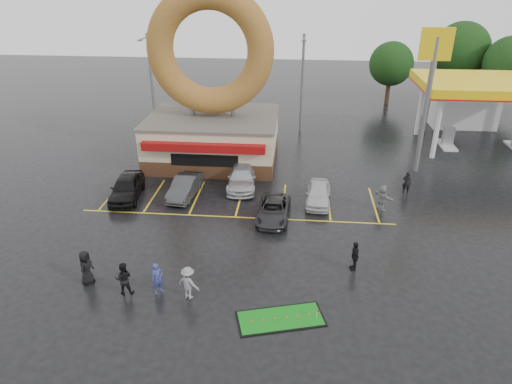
# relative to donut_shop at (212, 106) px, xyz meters

# --- Properties ---
(ground) EXTENTS (120.00, 120.00, 0.00)m
(ground) POSITION_rel_donut_shop_xyz_m (3.00, -12.97, -4.46)
(ground) COLOR black
(ground) RESTS_ON ground
(donut_shop) EXTENTS (10.20, 8.70, 13.50)m
(donut_shop) POSITION_rel_donut_shop_xyz_m (0.00, 0.00, 0.00)
(donut_shop) COLOR #472B19
(donut_shop) RESTS_ON ground
(gas_station) EXTENTS (12.30, 13.65, 5.90)m
(gas_station) POSITION_rel_donut_shop_xyz_m (23.00, 7.97, -0.77)
(gas_station) COLOR silver
(gas_station) RESTS_ON ground
(shell_sign) EXTENTS (2.20, 0.36, 10.60)m
(shell_sign) POSITION_rel_donut_shop_xyz_m (16.00, -0.97, 2.91)
(shell_sign) COLOR slate
(shell_sign) RESTS_ON ground
(streetlight_left) EXTENTS (0.40, 2.21, 9.00)m
(streetlight_left) POSITION_rel_donut_shop_xyz_m (-7.00, 6.95, 0.32)
(streetlight_left) COLOR slate
(streetlight_left) RESTS_ON ground
(streetlight_mid) EXTENTS (0.40, 2.21, 9.00)m
(streetlight_mid) POSITION_rel_donut_shop_xyz_m (7.00, 7.95, 0.32)
(streetlight_mid) COLOR slate
(streetlight_mid) RESTS_ON ground
(streetlight_right) EXTENTS (0.40, 2.21, 9.00)m
(streetlight_right) POSITION_rel_donut_shop_xyz_m (19.00, 8.95, 0.32)
(streetlight_right) COLOR slate
(streetlight_right) RESTS_ON ground
(tree_far_a) EXTENTS (5.60, 5.60, 8.00)m
(tree_far_a) POSITION_rel_donut_shop_xyz_m (29.00, 17.03, 0.72)
(tree_far_a) COLOR #332114
(tree_far_a) RESTS_ON ground
(tree_far_c) EXTENTS (6.30, 6.30, 9.00)m
(tree_far_c) POSITION_rel_donut_shop_xyz_m (25.00, 21.03, 1.37)
(tree_far_c) COLOR #332114
(tree_far_c) RESTS_ON ground
(tree_far_d) EXTENTS (4.90, 4.90, 7.00)m
(tree_far_d) POSITION_rel_donut_shop_xyz_m (17.00, 19.03, 0.07)
(tree_far_d) COLOR #332114
(tree_far_d) RESTS_ON ground
(car_black) EXTENTS (2.36, 4.76, 1.56)m
(car_black) POSITION_rel_donut_shop_xyz_m (-4.71, -7.52, -3.68)
(car_black) COLOR black
(car_black) RESTS_ON ground
(car_dgrey) EXTENTS (1.87, 4.27, 1.36)m
(car_dgrey) POSITION_rel_donut_shop_xyz_m (-0.84, -6.86, -3.78)
(car_dgrey) COLOR #323235
(car_dgrey) RESTS_ON ground
(car_silver) EXTENTS (2.26, 4.94, 1.40)m
(car_silver) POSITION_rel_donut_shop_xyz_m (2.88, -4.97, -3.76)
(car_silver) COLOR #B3B4B8
(car_silver) RESTS_ON ground
(car_grey) EXTENTS (2.15, 4.32, 1.17)m
(car_grey) POSITION_rel_donut_shop_xyz_m (5.41, -9.47, -3.88)
(car_grey) COLOR #2B2B2D
(car_grey) RESTS_ON ground
(car_white) EXTENTS (1.86, 4.02, 1.34)m
(car_white) POSITION_rel_donut_shop_xyz_m (8.27, -7.07, -3.80)
(car_white) COLOR silver
(car_white) RESTS_ON ground
(person_blue) EXTENTS (0.70, 0.70, 1.63)m
(person_blue) POSITION_rel_donut_shop_xyz_m (0.29, -17.31, -3.65)
(person_blue) COLOR navy
(person_blue) RESTS_ON ground
(person_blackjkt) EXTENTS (0.94, 0.79, 1.71)m
(person_blackjkt) POSITION_rel_donut_shop_xyz_m (-1.30, -17.52, -3.61)
(person_blackjkt) COLOR black
(person_blackjkt) RESTS_ON ground
(person_hoodie) EXTENTS (1.25, 0.97, 1.70)m
(person_hoodie) POSITION_rel_donut_shop_xyz_m (1.86, -17.57, -3.61)
(person_hoodie) COLOR gray
(person_hoodie) RESTS_ON ground
(person_bystander) EXTENTS (0.67, 0.95, 1.84)m
(person_bystander) POSITION_rel_donut_shop_xyz_m (-3.41, -16.91, -3.54)
(person_bystander) COLOR black
(person_bystander) RESTS_ON ground
(person_cameraman) EXTENTS (0.51, 1.00, 1.63)m
(person_cameraman) POSITION_rel_donut_shop_xyz_m (9.91, -14.49, -3.65)
(person_cameraman) COLOR black
(person_cameraman) RESTS_ON ground
(person_walker_near) EXTENTS (1.34, 1.57, 1.70)m
(person_walker_near) POSITION_rel_donut_shop_xyz_m (12.36, -7.63, -3.61)
(person_walker_near) COLOR gray
(person_walker_near) RESTS_ON ground
(person_walker_far) EXTENTS (0.67, 0.53, 1.59)m
(person_walker_far) POSITION_rel_donut_shop_xyz_m (14.43, -4.99, -3.67)
(person_walker_far) COLOR black
(person_walker_far) RESTS_ON ground
(dumpster) EXTENTS (1.97, 1.47, 1.30)m
(dumpster) POSITION_rel_donut_shop_xyz_m (-4.50, -1.13, -3.81)
(dumpster) COLOR #1C461A
(dumpster) RESTS_ON ground
(putting_green) EXTENTS (4.20, 2.67, 0.49)m
(putting_green) POSITION_rel_donut_shop_xyz_m (6.27, -18.67, -4.43)
(putting_green) COLOR black
(putting_green) RESTS_ON ground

